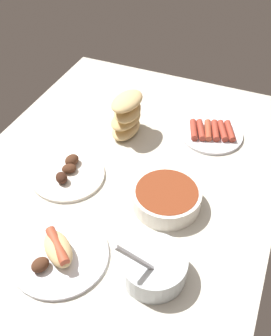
{
  "coord_description": "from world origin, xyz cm",
  "views": [
    {
      "loc": [
        74.6,
        35.74,
        80.74
      ],
      "look_at": [
        -1.18,
        4.12,
        3.0
      ],
      "focal_mm": 41.63,
      "sensor_mm": 36.0,
      "label": 1
    }
  ],
  "objects_px": {
    "bread_stack": "(127,115)",
    "plate_sausages": "(211,133)",
    "plate_grilled_meat": "(68,174)",
    "bowl_coleslaw": "(154,266)",
    "plate_hotdog_assembled": "(58,253)",
    "bowl_chili": "(166,197)"
  },
  "relations": [
    {
      "from": "bread_stack",
      "to": "plate_sausages",
      "type": "height_order",
      "value": "bread_stack"
    },
    {
      "from": "bread_stack",
      "to": "plate_grilled_meat",
      "type": "distance_m",
      "value": 0.27
    },
    {
      "from": "bowl_coleslaw",
      "to": "plate_hotdog_assembled",
      "type": "bearing_deg",
      "value": -79.19
    },
    {
      "from": "bowl_chili",
      "to": "bowl_coleslaw",
      "type": "relative_size",
      "value": 1.21
    },
    {
      "from": "bowl_chili",
      "to": "plate_grilled_meat",
      "type": "distance_m",
      "value": 0.3
    },
    {
      "from": "plate_grilled_meat",
      "to": "plate_sausages",
      "type": "bearing_deg",
      "value": 135.79
    },
    {
      "from": "plate_hotdog_assembled",
      "to": "plate_sausages",
      "type": "bearing_deg",
      "value": 159.94
    },
    {
      "from": "bowl_chili",
      "to": "bowl_coleslaw",
      "type": "height_order",
      "value": "bowl_coleslaw"
    },
    {
      "from": "plate_grilled_meat",
      "to": "bowl_coleslaw",
      "type": "height_order",
      "value": "bowl_coleslaw"
    },
    {
      "from": "bowl_chili",
      "to": "bowl_coleslaw",
      "type": "bearing_deg",
      "value": 11.76
    },
    {
      "from": "bread_stack",
      "to": "plate_sausages",
      "type": "relative_size",
      "value": 0.7
    },
    {
      "from": "bread_stack",
      "to": "plate_grilled_meat",
      "type": "relative_size",
      "value": 0.67
    },
    {
      "from": "plate_hotdog_assembled",
      "to": "bowl_coleslaw",
      "type": "relative_size",
      "value": 1.55
    },
    {
      "from": "plate_sausages",
      "to": "bowl_coleslaw",
      "type": "bearing_deg",
      "value": 0.84
    },
    {
      "from": "bread_stack",
      "to": "bowl_coleslaw",
      "type": "relative_size",
      "value": 0.94
    },
    {
      "from": "bread_stack",
      "to": "plate_sausages",
      "type": "xyz_separation_m",
      "value": [
        -0.09,
        0.26,
        -0.06
      ]
    },
    {
      "from": "plate_grilled_meat",
      "to": "plate_sausages",
      "type": "distance_m",
      "value": 0.49
    },
    {
      "from": "plate_sausages",
      "to": "plate_hotdog_assembled",
      "type": "height_order",
      "value": "plate_hotdog_assembled"
    },
    {
      "from": "bowl_chili",
      "to": "plate_hotdog_assembled",
      "type": "xyz_separation_m",
      "value": [
        0.26,
        -0.18,
        -0.01
      ]
    },
    {
      "from": "plate_grilled_meat",
      "to": "plate_sausages",
      "type": "relative_size",
      "value": 1.05
    },
    {
      "from": "plate_hotdog_assembled",
      "to": "bowl_coleslaw",
      "type": "distance_m",
      "value": 0.23
    },
    {
      "from": "bowl_chili",
      "to": "bread_stack",
      "type": "distance_m",
      "value": 0.34
    }
  ]
}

